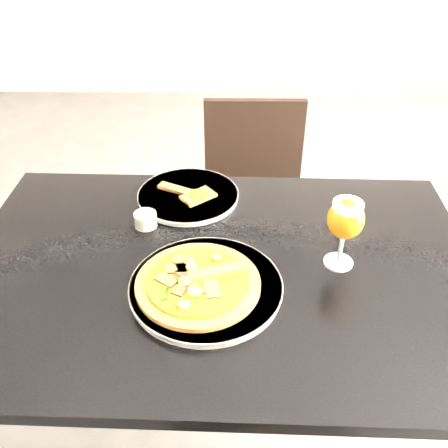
{
  "coord_description": "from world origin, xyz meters",
  "views": [
    {
      "loc": [
        -0.33,
        -0.87,
        1.5
      ],
      "look_at": [
        -0.33,
        0.05,
        0.83
      ],
      "focal_mm": 40.0,
      "sensor_mm": 36.0,
      "label": 1
    }
  ],
  "objects_px": {
    "dining_table": "(219,293)",
    "pizza": "(199,282)",
    "beer_glass": "(346,220)",
    "chair_far": "(253,206)"
  },
  "relations": [
    {
      "from": "dining_table",
      "to": "pizza",
      "type": "distance_m",
      "value": 0.15
    },
    {
      "from": "dining_table",
      "to": "beer_glass",
      "type": "bearing_deg",
      "value": 3.52
    },
    {
      "from": "chair_far",
      "to": "dining_table",
      "type": "bearing_deg",
      "value": -99.31
    },
    {
      "from": "dining_table",
      "to": "chair_far",
      "type": "distance_m",
      "value": 0.72
    },
    {
      "from": "dining_table",
      "to": "pizza",
      "type": "xyz_separation_m",
      "value": [
        -0.04,
        -0.09,
        0.12
      ]
    },
    {
      "from": "chair_far",
      "to": "beer_glass",
      "type": "bearing_deg",
      "value": -76.26
    },
    {
      "from": "pizza",
      "to": "beer_glass",
      "type": "height_order",
      "value": "beer_glass"
    },
    {
      "from": "chair_far",
      "to": "pizza",
      "type": "relative_size",
      "value": 3.09
    },
    {
      "from": "chair_far",
      "to": "pizza",
      "type": "height_order",
      "value": "chair_far"
    },
    {
      "from": "dining_table",
      "to": "pizza",
      "type": "height_order",
      "value": "pizza"
    }
  ]
}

